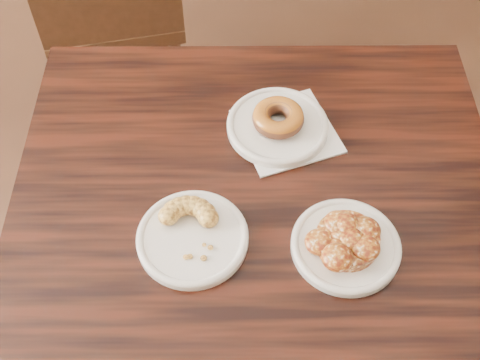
{
  "coord_description": "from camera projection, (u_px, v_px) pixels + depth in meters",
  "views": [
    {
      "loc": [
        0.05,
        -0.74,
        1.55
      ],
      "look_at": [
        0.11,
        -0.2,
        0.8
      ],
      "focal_mm": 45.0,
      "sensor_mm": 36.0,
      "label": 1
    }
  ],
  "objects": [
    {
      "name": "floor",
      "position": [
        194.0,
        296.0,
        1.68
      ],
      "size": [
        5.0,
        5.0,
        0.0
      ],
      "primitive_type": "plane",
      "color": "black",
      "rests_on": "ground"
    },
    {
      "name": "cafe_table",
      "position": [
        254.0,
        314.0,
        1.25
      ],
      "size": [
        0.88,
        0.88,
        0.75
      ],
      "primitive_type": "cube",
      "rotation": [
        0.0,
        0.0,
        -0.1
      ],
      "color": "black",
      "rests_on": "floor"
    },
    {
      "name": "chair_far",
      "position": [
        111.0,
        4.0,
        1.73
      ],
      "size": [
        0.46,
        0.46,
        0.9
      ],
      "primitive_type": null,
      "rotation": [
        0.0,
        0.0,
        3.25
      ],
      "color": "black",
      "rests_on": "floor"
    },
    {
      "name": "napkin",
      "position": [
        287.0,
        131.0,
        1.05
      ],
      "size": [
        0.19,
        0.19,
        0.0
      ],
      "primitive_type": "cube",
      "rotation": [
        0.0,
        0.0,
        0.24
      ],
      "color": "white",
      "rests_on": "cafe_table"
    },
    {
      "name": "plate_donut",
      "position": [
        277.0,
        126.0,
        1.05
      ],
      "size": [
        0.18,
        0.18,
        0.01
      ],
      "primitive_type": "cylinder",
      "color": "silver",
      "rests_on": "napkin"
    },
    {
      "name": "plate_cruller",
      "position": [
        193.0,
        238.0,
        0.92
      ],
      "size": [
        0.17,
        0.17,
        0.01
      ],
      "primitive_type": "cylinder",
      "color": "white",
      "rests_on": "cafe_table"
    },
    {
      "name": "plate_fritter",
      "position": [
        346.0,
        246.0,
        0.91
      ],
      "size": [
        0.17,
        0.17,
        0.01
      ],
      "primitive_type": "cylinder",
      "color": "silver",
      "rests_on": "cafe_table"
    },
    {
      "name": "glazed_donut",
      "position": [
        278.0,
        118.0,
        1.03
      ],
      "size": [
        0.09,
        0.09,
        0.03
      ],
      "primitive_type": "torus",
      "color": "#905415",
      "rests_on": "plate_donut"
    },
    {
      "name": "apple_fritter",
      "position": [
        348.0,
        239.0,
        0.89
      ],
      "size": [
        0.14,
        0.14,
        0.03
      ],
      "primitive_type": null,
      "color": "#4B1408",
      "rests_on": "plate_fritter"
    },
    {
      "name": "cruller_fragment",
      "position": [
        192.0,
        231.0,
        0.9
      ],
      "size": [
        0.11,
        0.11,
        0.03
      ],
      "primitive_type": null,
      "color": "#5D3812",
      "rests_on": "plate_cruller"
    }
  ]
}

